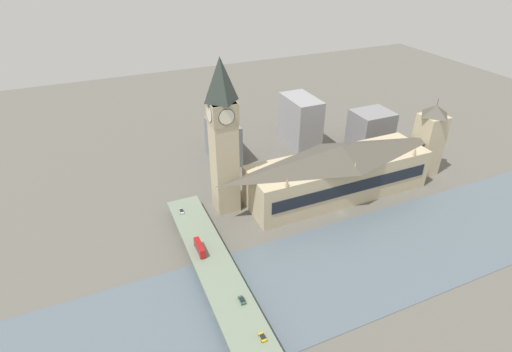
{
  "coord_description": "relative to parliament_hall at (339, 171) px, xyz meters",
  "views": [
    {
      "loc": [
        -141.48,
        112.67,
        129.82
      ],
      "look_at": [
        22.77,
        40.71,
        21.11
      ],
      "focal_mm": 28.0,
      "sensor_mm": 36.0,
      "label": 1
    }
  ],
  "objects": [
    {
      "name": "victoria_tower",
      "position": [
        0.05,
        -64.09,
        6.86
      ],
      "size": [
        14.11,
        14.11,
        48.79
      ],
      "color": "#C1B28E",
      "rests_on": "ground_plane"
    },
    {
      "name": "parliament_hall",
      "position": [
        0.0,
        0.0,
        0.0
      ],
      "size": [
        29.29,
        106.06,
        31.3
      ],
      "color": "#C1B28E",
      "rests_on": "ground_plane"
    },
    {
      "name": "car_southbound_mid",
      "position": [
        -75.75,
        81.74,
        -8.62
      ],
      "size": [
        3.88,
        1.94,
        1.27
      ],
      "color": "gold",
      "rests_on": "road_bridge"
    },
    {
      "name": "road_bridge",
      "position": [
        -52.78,
        85.64,
        -10.42
      ],
      "size": [
        149.43,
        16.7,
        6.27
      ],
      "color": "#5D6A59",
      "rests_on": "ground_plane"
    },
    {
      "name": "river_water",
      "position": [
        -52.78,
        8.0,
        -15.38
      ],
      "size": [
        58.71,
        360.0,
        0.3
      ],
      "primitive_type": "cube",
      "color": "slate",
      "rests_on": "ground_plane"
    },
    {
      "name": "city_block_west",
      "position": [
        42.79,
        -55.36,
        -2.44
      ],
      "size": [
        22.22,
        25.85,
        26.2
      ],
      "color": "gray",
      "rests_on": "ground_plane"
    },
    {
      "name": "city_block_east",
      "position": [
        65.68,
        45.74,
        -2.01
      ],
      "size": [
        28.25,
        16.39,
        27.05
      ],
      "color": "slate",
      "rests_on": "ground_plane"
    },
    {
      "name": "ground_plane",
      "position": [
        -17.42,
        8.0,
        -15.53
      ],
      "size": [
        600.0,
        600.0,
        0.0
      ],
      "primitive_type": "plane",
      "color": "#605E56"
    },
    {
      "name": "car_northbound_mid",
      "position": [
        10.2,
        88.94,
        -8.6
      ],
      "size": [
        4.34,
        1.9,
        1.36
      ],
      "color": "silver",
      "rests_on": "road_bridge"
    },
    {
      "name": "double_decker_bus_lead",
      "position": [
        -22.89,
        88.91,
        -6.71
      ],
      "size": [
        10.96,
        2.58,
        4.63
      ],
      "color": "red",
      "rests_on": "road_bridge"
    },
    {
      "name": "car_northbound_lead",
      "position": [
        -57.17,
        82.14,
        -8.58
      ],
      "size": [
        4.29,
        1.92,
        1.37
      ],
      "color": "#2D5638",
      "rests_on": "road_bridge"
    },
    {
      "name": "city_block_center",
      "position": [
        66.61,
        -12.17,
        1.84
      ],
      "size": [
        32.13,
        18.82,
        34.76
      ],
      "color": "#939399",
      "rests_on": "ground_plane"
    },
    {
      "name": "clock_tower",
      "position": [
        13.3,
        63.16,
        28.45
      ],
      "size": [
        13.48,
        13.48,
        83.15
      ],
      "color": "#C1B28E",
      "rests_on": "ground_plane"
    }
  ]
}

